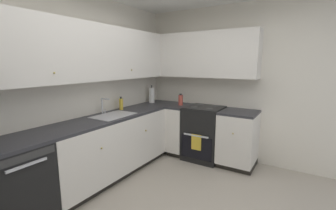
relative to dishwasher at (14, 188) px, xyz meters
The scene contains 15 objects.
wall_back 1.30m from the dishwasher, 19.83° to the left, with size 4.19×0.05×2.63m, color silver.
wall_right 3.41m from the dishwasher, 25.76° to the right, with size 0.05×3.57×2.63m, color silver.
dishwasher is the anchor object (origin of this frame).
lower_cabinets_back 1.33m from the dishwasher, ahead, with size 2.04×0.62×0.88m.
countertop_back 1.40m from the dishwasher, ahead, with size 3.25×0.60×0.04m, color #2D2D33.
lower_cabinets_right 2.88m from the dishwasher, 23.29° to the right, with size 0.62×1.49×0.88m.
countertop_right 2.92m from the dishwasher, 23.31° to the right, with size 0.60×1.49×0.03m.
oven_range 2.82m from the dishwasher, 18.95° to the right, with size 0.68×0.62×1.07m.
upper_cabinets_back 1.80m from the dishwasher, ahead, with size 2.93×0.34×0.76m.
upper_cabinets_right 3.19m from the dishwasher, 14.46° to the right, with size 0.32×2.04×0.76m.
sink 1.45m from the dishwasher, ahead, with size 0.61×0.40×0.10m.
faucet 1.53m from the dishwasher, ahead, with size 0.07×0.16×0.25m.
soap_bottle 1.86m from the dishwasher, ahead, with size 0.06×0.06×0.21m.
paper_towel_roll 2.67m from the dishwasher, ahead, with size 0.11×0.11×0.35m.
oil_bottle 2.74m from the dishwasher, ahead, with size 0.08×0.08×0.21m.
Camera 1 is at (-1.89, -1.00, 1.67)m, focal length 24.68 mm.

